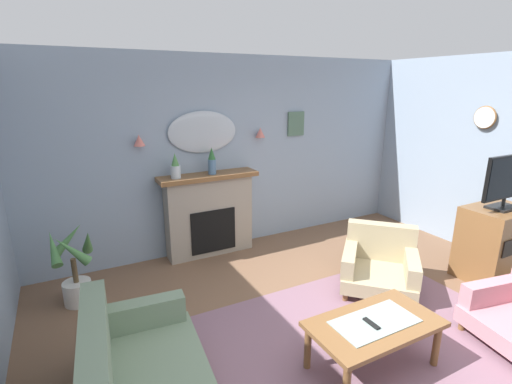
{
  "coord_description": "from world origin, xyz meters",
  "views": [
    {
      "loc": [
        -2.24,
        -1.88,
        2.31
      ],
      "look_at": [
        -0.33,
        1.74,
        1.14
      ],
      "focal_mm": 26.17,
      "sensor_mm": 36.0,
      "label": 1
    }
  ],
  "objects_px": {
    "mantel_vase_centre": "(212,161)",
    "tv_cabinet": "(494,243)",
    "fireplace": "(210,215)",
    "armchair_near_fireplace": "(380,263)",
    "mantel_vase_left": "(175,167)",
    "wall_clock": "(485,117)",
    "potted_plant_corner_palm": "(74,270)",
    "framed_picture": "(296,124)",
    "wall_sconce_left": "(139,140)",
    "tv_remote": "(371,324)",
    "tv_flatscreen": "(508,180)",
    "wall_sconce_right": "(260,133)",
    "coffee_table": "(374,328)",
    "wall_mirror": "(203,132)"
  },
  "relations": [
    {
      "from": "mantel_vase_centre",
      "to": "coffee_table",
      "type": "distance_m",
      "value": 2.91
    },
    {
      "from": "wall_sconce_right",
      "to": "framed_picture",
      "type": "relative_size",
      "value": 0.39
    },
    {
      "from": "wall_clock",
      "to": "coffee_table",
      "type": "relative_size",
      "value": 0.28
    },
    {
      "from": "fireplace",
      "to": "framed_picture",
      "type": "relative_size",
      "value": 3.78
    },
    {
      "from": "mantel_vase_left",
      "to": "tv_cabinet",
      "type": "height_order",
      "value": "mantel_vase_left"
    },
    {
      "from": "mantel_vase_left",
      "to": "tv_flatscreen",
      "type": "distance_m",
      "value": 4.0
    },
    {
      "from": "tv_flatscreen",
      "to": "tv_cabinet",
      "type": "bearing_deg",
      "value": 90.0
    },
    {
      "from": "armchair_near_fireplace",
      "to": "potted_plant_corner_palm",
      "type": "xyz_separation_m",
      "value": [
        -3.18,
        1.28,
        0.09
      ]
    },
    {
      "from": "tv_flatscreen",
      "to": "framed_picture",
      "type": "bearing_deg",
      "value": 119.04
    },
    {
      "from": "mantel_vase_left",
      "to": "wall_mirror",
      "type": "xyz_separation_m",
      "value": [
        0.45,
        0.17,
        0.41
      ]
    },
    {
      "from": "fireplace",
      "to": "armchair_near_fireplace",
      "type": "xyz_separation_m",
      "value": [
        1.42,
        -1.81,
        -0.27
      ]
    },
    {
      "from": "mantel_vase_centre",
      "to": "wall_sconce_left",
      "type": "xyz_separation_m",
      "value": [
        -0.9,
        0.12,
        0.33
      ]
    },
    {
      "from": "mantel_vase_left",
      "to": "tv_cabinet",
      "type": "relative_size",
      "value": 0.36
    },
    {
      "from": "coffee_table",
      "to": "potted_plant_corner_palm",
      "type": "distance_m",
      "value": 3.09
    },
    {
      "from": "wall_sconce_left",
      "to": "wall_sconce_right",
      "type": "relative_size",
      "value": 1.0
    },
    {
      "from": "mantel_vase_left",
      "to": "armchair_near_fireplace",
      "type": "bearing_deg",
      "value": -43.58
    },
    {
      "from": "wall_clock",
      "to": "tv_cabinet",
      "type": "bearing_deg",
      "value": -127.07
    },
    {
      "from": "wall_sconce_right",
      "to": "wall_clock",
      "type": "height_order",
      "value": "wall_clock"
    },
    {
      "from": "tv_flatscreen",
      "to": "wall_mirror",
      "type": "bearing_deg",
      "value": 139.61
    },
    {
      "from": "fireplace",
      "to": "mantel_vase_centre",
      "type": "xyz_separation_m",
      "value": [
        0.05,
        -0.03,
        0.76
      ]
    },
    {
      "from": "potted_plant_corner_palm",
      "to": "wall_clock",
      "type": "bearing_deg",
      "value": -11.7
    },
    {
      "from": "armchair_near_fireplace",
      "to": "framed_picture",
      "type": "bearing_deg",
      "value": 87.66
    },
    {
      "from": "wall_sconce_left",
      "to": "coffee_table",
      "type": "relative_size",
      "value": 0.13
    },
    {
      "from": "wall_clock",
      "to": "tv_remote",
      "type": "bearing_deg",
      "value": -158.68
    },
    {
      "from": "fireplace",
      "to": "wall_clock",
      "type": "xyz_separation_m",
      "value": [
        3.36,
        -1.59,
        1.33
      ]
    },
    {
      "from": "fireplace",
      "to": "coffee_table",
      "type": "xyz_separation_m",
      "value": [
        0.39,
        -2.76,
        -0.19
      ]
    },
    {
      "from": "wall_sconce_right",
      "to": "armchair_near_fireplace",
      "type": "xyz_separation_m",
      "value": [
        0.57,
        -1.9,
        -1.35
      ]
    },
    {
      "from": "mantel_vase_left",
      "to": "wall_clock",
      "type": "relative_size",
      "value": 1.05
    },
    {
      "from": "coffee_table",
      "to": "tv_remote",
      "type": "xyz_separation_m",
      "value": [
        -0.06,
        -0.02,
        0.07
      ]
    },
    {
      "from": "fireplace",
      "to": "mantel_vase_centre",
      "type": "height_order",
      "value": "mantel_vase_centre"
    },
    {
      "from": "framed_picture",
      "to": "tv_remote",
      "type": "bearing_deg",
      "value": -111.77
    },
    {
      "from": "mantel_vase_centre",
      "to": "tv_cabinet",
      "type": "xyz_separation_m",
      "value": [
        2.8,
        -2.24,
        -0.88
      ]
    },
    {
      "from": "tv_remote",
      "to": "armchair_near_fireplace",
      "type": "distance_m",
      "value": 1.46
    },
    {
      "from": "wall_sconce_left",
      "to": "tv_flatscreen",
      "type": "height_order",
      "value": "wall_sconce_left"
    },
    {
      "from": "fireplace",
      "to": "wall_mirror",
      "type": "bearing_deg",
      "value": 90.0
    },
    {
      "from": "mantel_vase_centre",
      "to": "tv_cabinet",
      "type": "height_order",
      "value": "mantel_vase_centre"
    },
    {
      "from": "tv_remote",
      "to": "tv_cabinet",
      "type": "distance_m",
      "value": 2.57
    },
    {
      "from": "tv_remote",
      "to": "potted_plant_corner_palm",
      "type": "relative_size",
      "value": 0.18
    },
    {
      "from": "framed_picture",
      "to": "armchair_near_fireplace",
      "type": "bearing_deg",
      "value": -92.34
    },
    {
      "from": "wall_sconce_right",
      "to": "coffee_table",
      "type": "bearing_deg",
      "value": -99.21
    },
    {
      "from": "mantel_vase_left",
      "to": "tv_remote",
      "type": "distance_m",
      "value": 2.98
    },
    {
      "from": "mantel_vase_left",
      "to": "wall_clock",
      "type": "distance_m",
      "value": 4.16
    },
    {
      "from": "mantel_vase_centre",
      "to": "tv_flatscreen",
      "type": "distance_m",
      "value": 3.6
    },
    {
      "from": "tv_remote",
      "to": "wall_mirror",
      "type": "bearing_deg",
      "value": 96.49
    },
    {
      "from": "wall_clock",
      "to": "tv_cabinet",
      "type": "height_order",
      "value": "wall_clock"
    },
    {
      "from": "mantel_vase_centre",
      "to": "tv_remote",
      "type": "height_order",
      "value": "mantel_vase_centre"
    },
    {
      "from": "framed_picture",
      "to": "armchair_near_fireplace",
      "type": "relative_size",
      "value": 0.31
    },
    {
      "from": "wall_sconce_left",
      "to": "tv_cabinet",
      "type": "distance_m",
      "value": 4.55
    },
    {
      "from": "tv_cabinet",
      "to": "potted_plant_corner_palm",
      "type": "xyz_separation_m",
      "value": [
        -4.61,
        1.74,
        -0.05
      ]
    },
    {
      "from": "wall_sconce_right",
      "to": "wall_clock",
      "type": "bearing_deg",
      "value": -33.78
    }
  ]
}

